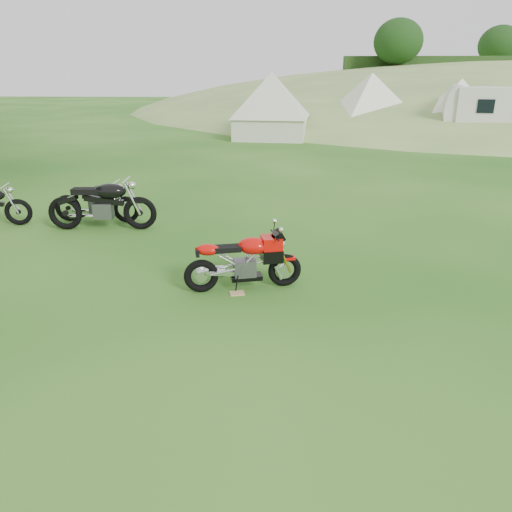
# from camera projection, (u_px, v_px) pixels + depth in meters

# --- Properties ---
(ground) EXTENTS (120.00, 120.00, 0.00)m
(ground) POSITION_uv_depth(u_px,v_px,m) (227.00, 320.00, 6.72)
(ground) COLOR #174D10
(ground) RESTS_ON ground
(sport_motorcycle) EXTENTS (1.77, 0.81, 1.03)m
(sport_motorcycle) POSITION_uv_depth(u_px,v_px,m) (243.00, 257.00, 7.50)
(sport_motorcycle) COLOR #C00B06
(sport_motorcycle) RESTS_ON ground
(plywood_board) EXTENTS (0.25, 0.22, 0.02)m
(plywood_board) POSITION_uv_depth(u_px,v_px,m) (237.00, 293.00, 7.50)
(plywood_board) COLOR tan
(plywood_board) RESTS_ON ground
(vintage_moto_a) EXTENTS (2.20, 0.62, 1.15)m
(vintage_moto_a) POSITION_uv_depth(u_px,v_px,m) (102.00, 203.00, 10.34)
(vintage_moto_a) COLOR black
(vintage_moto_a) RESTS_ON ground
(vintage_moto_c) EXTENTS (1.86, 0.51, 0.97)m
(vintage_moto_c) POSITION_uv_depth(u_px,v_px,m) (96.00, 201.00, 10.89)
(vintage_moto_c) COLOR black
(vintage_moto_c) RESTS_ON ground
(tent_left) EXTENTS (3.69, 3.69, 2.90)m
(tent_left) POSITION_uv_depth(u_px,v_px,m) (272.00, 108.00, 24.16)
(tent_left) COLOR beige
(tent_left) RESTS_ON ground
(tent_mid) EXTENTS (4.05, 4.05, 2.88)m
(tent_mid) POSITION_uv_depth(u_px,v_px,m) (370.00, 105.00, 26.21)
(tent_mid) COLOR silver
(tent_mid) RESTS_ON ground
(tent_right) EXTENTS (3.62, 3.62, 2.73)m
(tent_right) POSITION_uv_depth(u_px,v_px,m) (458.00, 110.00, 24.25)
(tent_right) COLOR white
(tent_right) RESTS_ON ground
(caravan) EXTENTS (5.78, 3.59, 2.51)m
(caravan) POSITION_uv_depth(u_px,v_px,m) (505.00, 116.00, 22.33)
(caravan) COLOR silver
(caravan) RESTS_ON ground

